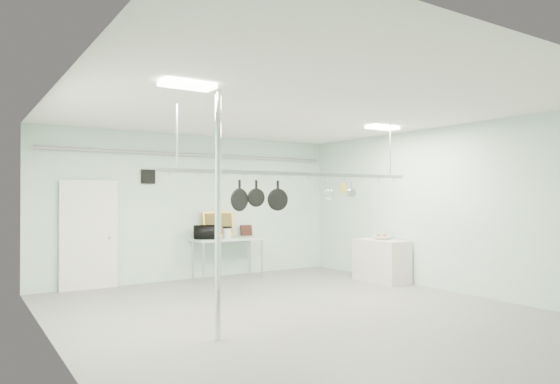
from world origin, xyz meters
TOP-DOWN VIEW (x-y plane):
  - floor at (0.00, 0.00)m, footprint 8.00×8.00m
  - ceiling at (0.00, 0.00)m, footprint 7.00×8.00m
  - back_wall at (0.00, 3.99)m, footprint 7.00×0.02m
  - right_wall at (3.49, 0.00)m, footprint 0.02×8.00m
  - door at (-2.30, 3.94)m, footprint 1.10×0.10m
  - wall_vent at (-1.10, 3.97)m, footprint 0.30×0.04m
  - conduit_pipe at (0.00, 3.90)m, footprint 6.60×0.07m
  - chrome_pole at (-1.70, -0.60)m, footprint 0.08×0.08m
  - prep_table at (0.60, 3.60)m, footprint 1.60×0.70m
  - side_cabinet at (3.15, 1.40)m, footprint 0.60×1.20m
  - pot_rack at (0.20, 0.30)m, footprint 4.80×0.06m
  - light_panel_left at (-2.20, -0.80)m, footprint 0.65×0.30m
  - light_panel_right at (2.40, 0.60)m, footprint 0.65×0.30m
  - microwave at (0.07, 3.59)m, footprint 0.62×0.51m
  - coffee_canister at (0.48, 3.41)m, footprint 0.24×0.24m
  - painting_large at (0.51, 3.90)m, footprint 0.78×0.16m
  - painting_small at (1.23, 3.90)m, footprint 0.30×0.09m
  - fruit_bowl at (3.21, 1.44)m, footprint 0.47×0.47m
  - skillet_left at (-0.90, 0.30)m, footprint 0.35×0.15m
  - skillet_mid at (-0.61, 0.30)m, footprint 0.29×0.11m
  - skillet_right at (-0.21, 0.30)m, footprint 0.35×0.12m
  - whisk at (0.83, 0.30)m, footprint 0.18×0.18m
  - grater at (1.15, 0.30)m, footprint 0.08×0.05m
  - saucepan at (1.34, 0.30)m, footprint 0.15×0.11m
  - fruit_cluster at (3.21, 1.44)m, footprint 0.24×0.24m

SIDE VIEW (x-z plane):
  - floor at x=0.00m, z-range 0.00..0.00m
  - side_cabinet at x=3.15m, z-range 0.00..0.90m
  - prep_table at x=0.60m, z-range 0.38..1.28m
  - fruit_bowl at x=3.21m, z-range 0.90..0.99m
  - fruit_cluster at x=3.21m, z-range 0.94..1.03m
  - coffee_canister at x=0.48m, z-range 0.91..1.13m
  - painting_small at x=1.23m, z-range 0.90..1.16m
  - door at x=-2.30m, z-range -0.05..2.15m
  - microwave at x=0.07m, z-range 0.91..1.20m
  - painting_large at x=0.51m, z-range 0.90..1.49m
  - back_wall at x=0.00m, z-range 0.00..3.20m
  - right_wall at x=3.49m, z-range 0.00..3.20m
  - chrome_pole at x=-1.70m, z-range 0.00..3.20m
  - skillet_left at x=-0.90m, z-range 1.61..2.09m
  - skillet_right at x=-0.21m, z-range 1.62..2.09m
  - skillet_mid at x=-0.61m, z-range 1.69..2.09m
  - whisk at x=0.83m, z-range 1.75..2.09m
  - saucepan at x=1.34m, z-range 1.83..2.09m
  - grater at x=1.15m, z-range 1.88..2.09m
  - pot_rack at x=0.20m, z-range 1.73..2.73m
  - wall_vent at x=-1.10m, z-range 2.10..2.40m
  - conduit_pipe at x=0.00m, z-range 2.71..2.79m
  - light_panel_left at x=-2.20m, z-range 3.14..3.19m
  - light_panel_right at x=2.40m, z-range 3.14..3.19m
  - ceiling at x=0.00m, z-range 3.18..3.20m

